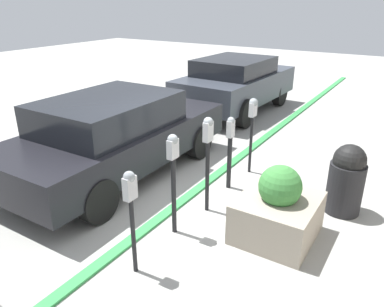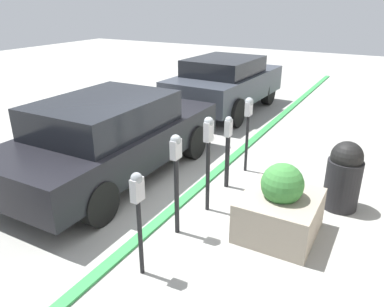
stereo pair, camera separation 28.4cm
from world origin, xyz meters
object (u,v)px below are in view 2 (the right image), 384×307
(parking_meter_farthest, at_px, (248,117))
(parked_car_rear, at_px, (225,83))
(planter_box, at_px, (280,208))
(parking_meter_middle, at_px, (208,147))
(parking_meter_fourth, at_px, (228,145))
(parked_car_middle, at_px, (111,136))
(parking_meter_second, at_px, (176,168))
(parking_meter_nearest, at_px, (138,203))
(trash_bin, at_px, (344,176))

(parking_meter_farthest, relative_size, parked_car_rear, 0.34)
(planter_box, bearing_deg, parking_meter_farthest, 34.30)
(parking_meter_middle, bearing_deg, parking_meter_fourth, 4.12)
(parked_car_middle, bearing_deg, parking_meter_second, -117.26)
(parking_meter_farthest, xyz_separation_m, parked_car_rear, (3.65, 2.12, -0.25))
(parking_meter_second, height_order, parking_meter_middle, parking_meter_middle)
(parking_meter_nearest, distance_m, trash_bin, 3.38)
(parking_meter_farthest, bearing_deg, parking_meter_fourth, 176.73)
(planter_box, height_order, parked_car_middle, parked_car_middle)
(planter_box, relative_size, parked_car_rear, 0.26)
(parking_meter_fourth, bearing_deg, parking_meter_nearest, -179.00)
(parking_meter_fourth, relative_size, parking_meter_farthest, 0.89)
(parking_meter_fourth, bearing_deg, parked_car_rear, 25.00)
(parking_meter_fourth, xyz_separation_m, planter_box, (-0.95, -1.23, -0.39))
(parking_meter_nearest, relative_size, planter_box, 1.21)
(parking_meter_middle, bearing_deg, trash_bin, -58.66)
(parking_meter_middle, xyz_separation_m, parking_meter_fourth, (0.87, 0.06, -0.28))
(parked_car_rear, bearing_deg, trash_bin, -134.73)
(parked_car_rear, bearing_deg, parking_meter_middle, -155.99)
(parking_meter_second, bearing_deg, planter_box, -61.74)
(parking_meter_farthest, bearing_deg, parked_car_middle, 123.87)
(parking_meter_second, xyz_separation_m, planter_box, (0.68, -1.26, -0.60))
(parking_meter_farthest, xyz_separation_m, parked_car_middle, (-1.40, 2.09, -0.29))
(parking_meter_fourth, relative_size, parked_car_middle, 0.28)
(trash_bin, bearing_deg, parking_meter_fourth, 97.12)
(parked_car_rear, bearing_deg, parking_meter_fourth, -152.89)
(parking_meter_second, height_order, parked_car_rear, parked_car_rear)
(parking_meter_nearest, relative_size, parking_meter_second, 0.91)
(trash_bin, bearing_deg, parking_meter_farthest, 73.06)
(parking_meter_second, bearing_deg, parking_meter_middle, -6.93)
(planter_box, bearing_deg, parking_meter_nearest, 143.83)
(planter_box, xyz_separation_m, trash_bin, (1.19, -0.64, 0.15))
(parked_car_middle, relative_size, parked_car_rear, 1.10)
(parking_meter_fourth, bearing_deg, parking_meter_farthest, -3.27)
(parking_meter_nearest, distance_m, parking_meter_fourth, 2.58)
(parked_car_rear, bearing_deg, planter_box, -146.38)
(parking_meter_farthest, relative_size, parked_car_middle, 0.31)
(planter_box, distance_m, parked_car_rear, 6.34)
(parking_meter_middle, height_order, parking_meter_fourth, parking_meter_middle)
(parking_meter_second, bearing_deg, parking_meter_fourth, -1.06)
(parking_meter_nearest, xyz_separation_m, trash_bin, (2.81, -1.83, -0.42))
(parking_meter_second, distance_m, parked_car_rear, 6.41)
(parking_meter_nearest, height_order, parking_meter_farthest, parking_meter_farthest)
(parked_car_middle, bearing_deg, parking_meter_nearest, -133.68)
(parking_meter_nearest, height_order, parked_car_rear, parked_car_rear)
(parking_meter_fourth, height_order, parked_car_middle, parked_car_middle)
(parking_meter_nearest, bearing_deg, parking_meter_farthest, -0.01)
(parking_meter_nearest, height_order, parked_car_middle, parked_car_middle)
(parking_meter_nearest, bearing_deg, trash_bin, -33.02)
(parking_meter_middle, relative_size, parking_meter_farthest, 1.05)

